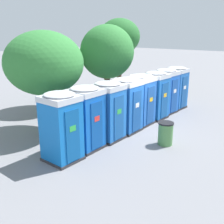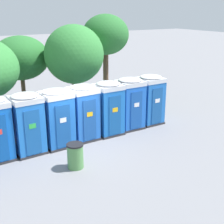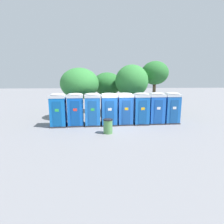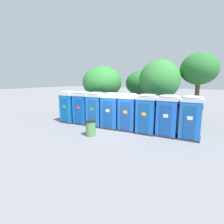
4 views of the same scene
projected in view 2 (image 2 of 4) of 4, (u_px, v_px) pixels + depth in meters
The scene contains 11 objects.
ground_plane at pixel (75, 144), 13.77m from camera, with size 120.00×120.00×0.00m, color slate.
portapotty_2 at pixel (27, 123), 12.64m from camera, with size 1.26×1.27×2.54m.
portapotty_3 at pixel (57, 118), 13.28m from camera, with size 1.30×1.27×2.54m.
portapotty_4 at pixel (83, 112), 13.99m from camera, with size 1.25×1.26×2.54m.
portapotty_5 at pixel (108, 108), 14.60m from camera, with size 1.21×1.22×2.54m.
portapotty_6 at pixel (130, 103), 15.32m from camera, with size 1.22×1.21×2.54m.
portapotty_7 at pixel (150, 99), 15.98m from camera, with size 1.19×1.21×2.54m.
street_tree_0 at pixel (106, 35), 18.62m from camera, with size 2.79×2.79×5.42m.
street_tree_2 at pixel (21, 58), 17.39m from camera, with size 3.15×3.15×4.31m.
street_tree_3 at pixel (74, 55), 16.55m from camera, with size 3.16×3.16×4.95m.
trash_can at pixel (75, 156), 11.63m from camera, with size 0.64×0.64×0.96m.
Camera 2 is at (-5.05, -11.67, 5.72)m, focal length 50.00 mm.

